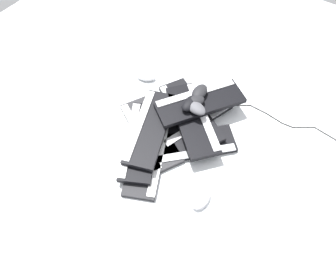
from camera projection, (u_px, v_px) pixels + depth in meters
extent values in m
plane|color=silver|center=(178.00, 149.00, 1.46)|extent=(3.20, 3.20, 0.00)
cube|color=black|center=(192.00, 117.00, 1.54)|extent=(0.46, 0.29, 0.02)
cube|color=silver|center=(199.00, 123.00, 1.51)|extent=(0.41, 0.17, 0.01)
cube|color=#232326|center=(150.00, 133.00, 1.49)|extent=(0.34, 0.46, 0.02)
cube|color=silver|center=(140.00, 135.00, 1.47)|extent=(0.24, 0.38, 0.01)
cube|color=black|center=(148.00, 155.00, 1.42)|extent=(0.46, 0.32, 0.02)
cube|color=silver|center=(159.00, 155.00, 1.41)|extent=(0.40, 0.21, 0.01)
cube|color=black|center=(190.00, 145.00, 1.45)|extent=(0.42, 0.42, 0.02)
cube|color=#B2B5BA|center=(193.00, 153.00, 1.41)|extent=(0.32, 0.32, 0.01)
cube|color=black|center=(190.00, 113.00, 1.52)|extent=(0.35, 0.46, 0.02)
cube|color=#B2B5BA|center=(181.00, 115.00, 1.50)|extent=(0.24, 0.38, 0.01)
cube|color=black|center=(141.00, 141.00, 1.43)|extent=(0.46, 0.34, 0.02)
cube|color=silver|center=(130.00, 138.00, 1.42)|extent=(0.39, 0.23, 0.01)
cube|color=black|center=(192.00, 119.00, 1.46)|extent=(0.40, 0.43, 0.02)
cube|color=silver|center=(203.00, 115.00, 1.46)|extent=(0.30, 0.34, 0.01)
cube|color=black|center=(151.00, 128.00, 1.44)|extent=(0.46, 0.29, 0.02)
cube|color=silver|center=(139.00, 123.00, 1.43)|extent=(0.41, 0.18, 0.01)
cube|color=black|center=(200.00, 103.00, 1.48)|extent=(0.45, 0.37, 0.02)
cube|color=silver|center=(196.00, 93.00, 1.50)|extent=(0.37, 0.27, 0.01)
ellipsoid|color=black|center=(190.00, 103.00, 1.43)|extent=(0.12, 0.07, 0.04)
ellipsoid|color=silver|center=(146.00, 76.00, 1.70)|extent=(0.10, 0.13, 0.04)
ellipsoid|color=black|center=(200.00, 92.00, 1.47)|extent=(0.11, 0.07, 0.04)
ellipsoid|color=#4C4C51|center=(150.00, 142.00, 1.42)|extent=(0.13, 0.11, 0.04)
ellipsoid|color=#4C4C51|center=(196.00, 107.00, 1.42)|extent=(0.09, 0.12, 0.04)
ellipsoid|color=#B7B7BC|center=(201.00, 199.00, 1.30)|extent=(0.11, 0.07, 0.04)
ellipsoid|color=black|center=(194.00, 102.00, 1.44)|extent=(0.13, 0.12, 0.04)
ellipsoid|color=black|center=(138.00, 158.00, 1.37)|extent=(0.13, 0.11, 0.04)
cylinder|color=black|center=(205.00, 98.00, 1.63)|extent=(0.04, 0.08, 0.01)
cylinder|color=black|center=(214.00, 103.00, 1.61)|extent=(0.03, 0.05, 0.01)
cylinder|color=black|center=(228.00, 104.00, 1.60)|extent=(0.05, 0.09, 0.01)
cylinder|color=black|center=(244.00, 105.00, 1.60)|extent=(0.05, 0.07, 0.01)
cylinder|color=black|center=(259.00, 109.00, 1.58)|extent=(0.01, 0.09, 0.01)
cylinder|color=black|center=(274.00, 118.00, 1.55)|extent=(0.02, 0.09, 0.01)
cylinder|color=black|center=(288.00, 125.00, 1.53)|extent=(0.01, 0.06, 0.01)
cylinder|color=black|center=(304.00, 127.00, 1.52)|extent=(0.07, 0.10, 0.01)
cylinder|color=black|center=(325.00, 133.00, 1.50)|extent=(0.02, 0.10, 0.01)
sphere|color=black|center=(200.00, 93.00, 1.65)|extent=(0.01, 0.01, 0.01)
sphere|color=black|center=(209.00, 102.00, 1.61)|extent=(0.01, 0.01, 0.01)
sphere|color=black|center=(219.00, 103.00, 1.61)|extent=(0.01, 0.01, 0.01)
sphere|color=black|center=(237.00, 105.00, 1.60)|extent=(0.01, 0.01, 0.01)
sphere|color=black|center=(251.00, 105.00, 1.60)|extent=(0.01, 0.01, 0.01)
sphere|color=black|center=(267.00, 113.00, 1.57)|extent=(0.01, 0.01, 0.01)
sphere|color=black|center=(282.00, 123.00, 1.54)|extent=(0.01, 0.01, 0.01)
sphere|color=black|center=(294.00, 127.00, 1.52)|extent=(0.01, 0.01, 0.01)
sphere|color=black|center=(315.00, 127.00, 1.52)|extent=(0.01, 0.01, 0.01)
sphere|color=black|center=(335.00, 139.00, 1.48)|extent=(0.01, 0.01, 0.01)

